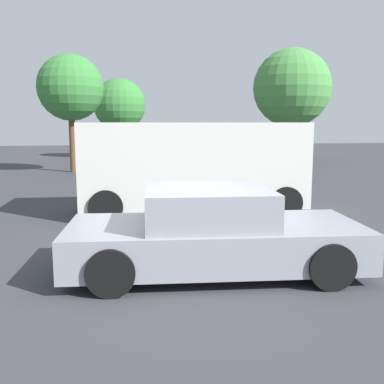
% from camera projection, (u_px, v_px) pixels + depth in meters
% --- Properties ---
extents(ground_plane, '(80.00, 80.00, 0.00)m').
position_uv_depth(ground_plane, '(195.00, 278.00, 6.46)').
color(ground_plane, '#38383D').
extents(sedan_foreground, '(4.43, 2.21, 1.27)m').
position_uv_depth(sedan_foreground, '(213.00, 233.00, 6.64)').
color(sedan_foreground, gray).
rests_on(sedan_foreground, ground_plane).
extents(van_white, '(5.35, 2.31, 2.21)m').
position_uv_depth(van_white, '(193.00, 165.00, 10.89)').
color(van_white, silver).
rests_on(van_white, ground_plane).
extents(pedestrian, '(0.54, 0.37, 1.69)m').
position_uv_depth(pedestrian, '(177.00, 163.00, 13.45)').
color(pedestrian, black).
rests_on(pedestrian, ground_plane).
extents(tree_back_left, '(3.26, 3.26, 4.96)m').
position_uv_depth(tree_back_left, '(120.00, 105.00, 28.18)').
color(tree_back_left, brown).
rests_on(tree_back_left, ground_plane).
extents(tree_back_center, '(4.36, 4.36, 6.35)m').
position_uv_depth(tree_back_center, '(292.00, 88.00, 25.24)').
color(tree_back_center, brown).
rests_on(tree_back_center, ground_plane).
extents(tree_back_right, '(2.91, 2.91, 5.20)m').
position_uv_depth(tree_back_right, '(70.00, 88.00, 19.78)').
color(tree_back_right, brown).
rests_on(tree_back_right, ground_plane).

